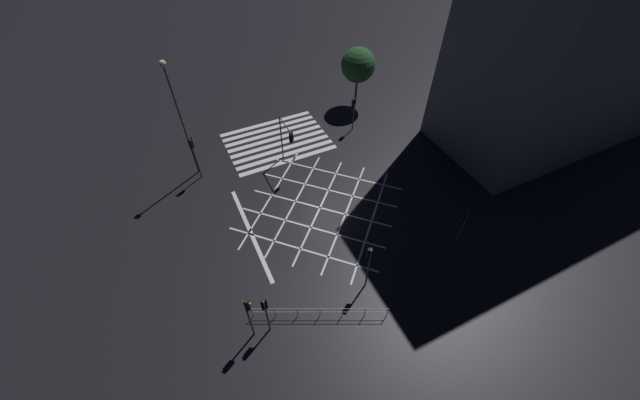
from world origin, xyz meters
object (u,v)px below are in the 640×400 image
(traffic_light_sw_main, at_px, (353,108))
(traffic_light_median_south, at_px, (286,136))
(traffic_light_ne_main, at_px, (248,311))
(traffic_light_ne_cross, at_px, (265,309))
(street_tree_near, at_px, (358,65))
(traffic_light_median_north, at_px, (369,260))
(street_lamp_east, at_px, (525,127))
(traffic_light_nw_cross, at_px, (463,223))
(street_lamp_west, at_px, (176,104))
(traffic_light_se_cross, at_px, (193,150))

(traffic_light_sw_main, height_order, traffic_light_median_south, traffic_light_median_south)
(traffic_light_ne_main, relative_size, traffic_light_ne_cross, 1.19)
(traffic_light_ne_main, bearing_deg, street_tree_near, 47.47)
(traffic_light_median_north, distance_m, street_lamp_east, 15.50)
(traffic_light_ne_main, xyz_separation_m, traffic_light_median_north, (-7.66, -0.06, -0.15))
(traffic_light_ne_cross, xyz_separation_m, street_lamp_east, (-21.59, -3.44, 3.44))
(traffic_light_nw_cross, bearing_deg, street_lamp_east, -65.47)
(traffic_light_ne_main, distance_m, street_lamp_east, 22.92)
(traffic_light_ne_main, distance_m, traffic_light_nw_cross, 15.11)
(traffic_light_nw_cross, bearing_deg, traffic_light_median_south, 29.76)
(traffic_light_ne_main, relative_size, street_tree_near, 0.69)
(traffic_light_sw_main, height_order, street_lamp_east, street_lamp_east)
(traffic_light_median_south, bearing_deg, traffic_light_ne_cross, -26.81)
(traffic_light_nw_cross, distance_m, street_tree_near, 19.80)
(traffic_light_sw_main, relative_size, traffic_light_ne_main, 0.82)
(traffic_light_sw_main, xyz_separation_m, traffic_light_median_south, (7.74, 2.40, 0.84))
(traffic_light_ne_main, distance_m, traffic_light_ne_cross, 1.00)
(traffic_light_median_south, distance_m, street_tree_near, 12.19)
(traffic_light_median_north, relative_size, street_lamp_west, 0.39)
(traffic_light_nw_cross, height_order, traffic_light_median_south, traffic_light_median_south)
(traffic_light_se_cross, height_order, traffic_light_ne_cross, traffic_light_se_cross)
(street_lamp_east, height_order, street_lamp_west, street_lamp_west)
(traffic_light_ne_cross, bearing_deg, traffic_light_median_south, -26.81)
(traffic_light_se_cross, relative_size, traffic_light_median_south, 0.94)
(traffic_light_se_cross, bearing_deg, traffic_light_ne_main, -0.79)
(traffic_light_sw_main, relative_size, traffic_light_median_south, 0.77)
(traffic_light_ne_main, height_order, street_tree_near, street_tree_near)
(traffic_light_sw_main, height_order, traffic_light_ne_main, traffic_light_ne_main)
(traffic_light_nw_cross, bearing_deg, traffic_light_ne_cross, 90.29)
(traffic_light_ne_cross, distance_m, street_lamp_west, 16.55)
(traffic_light_ne_main, distance_m, street_tree_near, 26.56)
(traffic_light_se_cross, distance_m, traffic_light_ne_main, 15.12)
(traffic_light_ne_cross, bearing_deg, traffic_light_sw_main, -42.71)
(traffic_light_se_cross, height_order, street_tree_near, street_tree_near)
(traffic_light_sw_main, relative_size, traffic_light_ne_cross, 0.98)
(traffic_light_nw_cross, bearing_deg, traffic_light_se_cross, 44.64)
(traffic_light_median_north, bearing_deg, traffic_light_se_cross, 26.33)
(traffic_light_sw_main, relative_size, traffic_light_se_cross, 0.82)
(street_lamp_west, bearing_deg, traffic_light_ne_main, 89.55)
(traffic_light_median_south, bearing_deg, traffic_light_ne_main, -29.84)
(traffic_light_se_cross, xyz_separation_m, traffic_light_ne_cross, (-0.67, 15.15, -0.49))
(traffic_light_ne_main, bearing_deg, traffic_light_nw_cross, 0.14)
(street_lamp_east, xyz_separation_m, street_lamp_west, (22.35, -12.54, 0.83))
(traffic_light_median_south, xyz_separation_m, street_tree_near, (-10.36, -6.34, 1.07))
(traffic_light_nw_cross, xyz_separation_m, street_tree_near, (-2.83, -19.51, 1.91))
(traffic_light_se_cross, relative_size, street_lamp_west, 0.42)
(traffic_light_median_north, relative_size, traffic_light_ne_cross, 1.13)
(traffic_light_se_cross, height_order, traffic_light_median_north, traffic_light_se_cross)
(traffic_light_sw_main, relative_size, street_tree_near, 0.57)
(traffic_light_sw_main, bearing_deg, traffic_light_median_north, 63.78)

